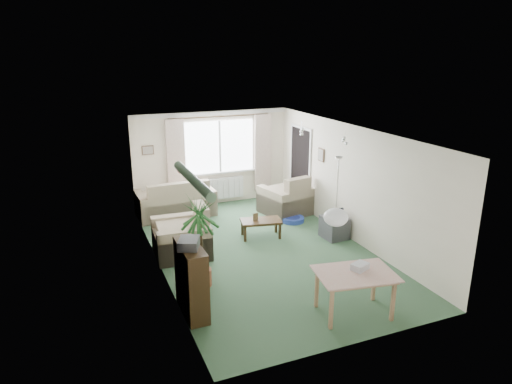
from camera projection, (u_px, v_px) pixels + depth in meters
name	position (u px, v px, depth m)	size (l,w,h in m)	color
ground	(262.00, 251.00, 9.08)	(6.50, 6.50, 0.00)	#325438
window	(220.00, 147.00, 11.57)	(1.80, 0.03, 1.30)	white
curtain_rod	(220.00, 116.00, 11.27)	(2.60, 0.03, 0.03)	black
curtain_left	(176.00, 160.00, 11.13)	(0.45, 0.08, 2.00)	beige
curtain_right	(263.00, 153.00, 11.96)	(0.45, 0.08, 2.00)	beige
radiator	(221.00, 188.00, 11.85)	(1.20, 0.10, 0.55)	white
doorway	(300.00, 168.00, 11.45)	(0.03, 0.95, 2.00)	black
pendant_lamp	(336.00, 217.00, 6.68)	(0.36, 0.36, 0.36)	white
tinsel_garland	(193.00, 179.00, 5.68)	(1.60, 1.60, 0.12)	#196626
bauble_cluster_a	(302.00, 129.00, 9.69)	(0.20, 0.20, 0.20)	silver
bauble_cluster_b	(345.00, 138.00, 8.74)	(0.20, 0.20, 0.20)	silver
wall_picture_back	(148.00, 150.00, 10.90)	(0.28, 0.03, 0.22)	brown
wall_picture_right	(321.00, 155.00, 10.40)	(0.03, 0.24, 0.30)	brown
sofa	(175.00, 197.00, 10.98)	(1.81, 0.96, 0.91)	#C6B995
armchair_corner	(287.00, 194.00, 11.12)	(1.09, 1.03, 0.98)	beige
armchair_left	(181.00, 231.00, 8.83)	(1.08, 1.03, 0.97)	beige
coffee_table	(261.00, 228.00, 9.73)	(0.84, 0.47, 0.38)	black
photo_frame	(256.00, 217.00, 9.66)	(0.12, 0.02, 0.16)	brown
bookshelf	(191.00, 280.00, 6.80)	(0.30, 0.90, 1.10)	black
hifi_box	(189.00, 243.00, 6.55)	(0.28, 0.35, 0.14)	#38383D
houseplant	(201.00, 242.00, 7.52)	(0.69, 0.69, 1.60)	#1B502A
dining_table	(354.00, 294.00, 6.83)	(1.06, 0.70, 0.66)	#A77B5B
gift_box	(360.00, 267.00, 6.82)	(0.25, 0.18, 0.12)	silver
tv_cube	(334.00, 227.00, 9.68)	(0.47, 0.52, 0.47)	#303034
pet_bed	(293.00, 219.00, 10.66)	(0.53, 0.53, 0.11)	#22429D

